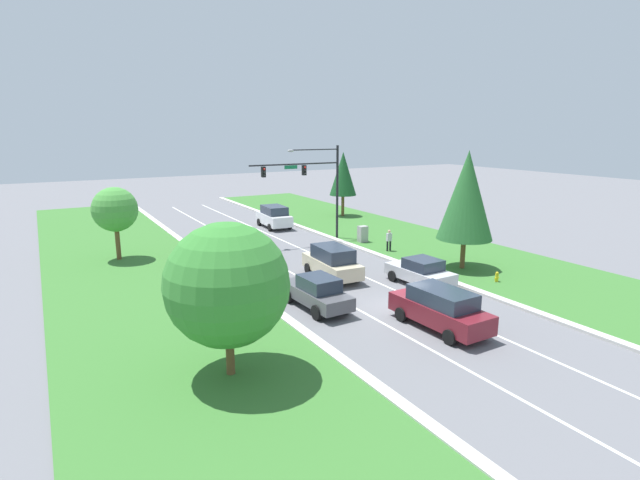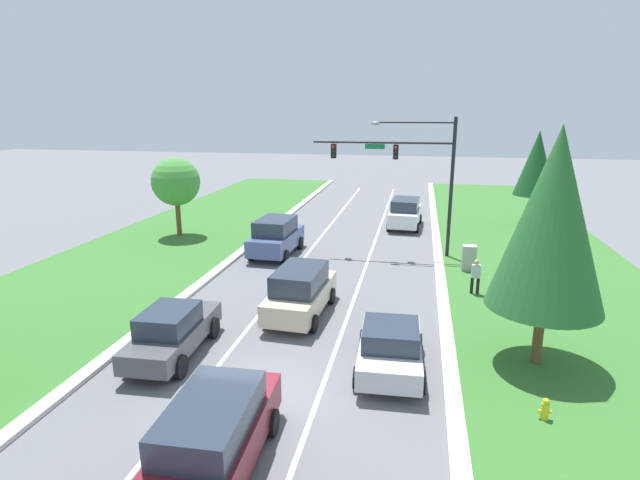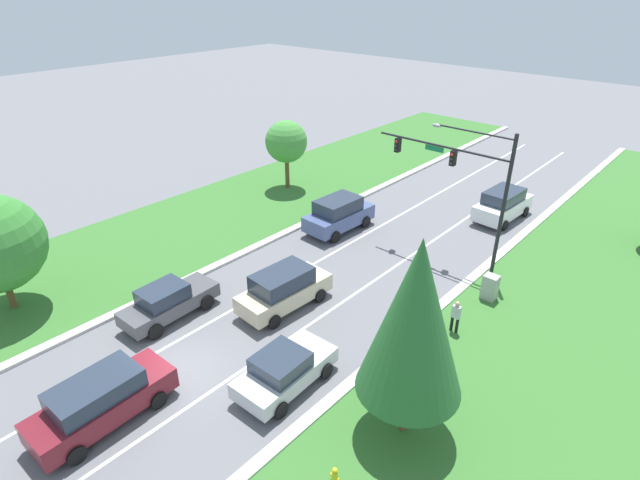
# 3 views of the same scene
# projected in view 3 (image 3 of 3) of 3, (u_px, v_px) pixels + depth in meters

# --- Properties ---
(ground_plane) EXTENTS (160.00, 160.00, 0.00)m
(ground_plane) POSITION_uv_depth(u_px,v_px,m) (177.00, 375.00, 20.33)
(ground_plane) COLOR slate
(curb_strip_right) EXTENTS (0.50, 90.00, 0.15)m
(curb_strip_right) POSITION_uv_depth(u_px,v_px,m) (272.00, 451.00, 16.97)
(curb_strip_right) COLOR beige
(curb_strip_right) RESTS_ON ground_plane
(curb_strip_left) EXTENTS (0.50, 90.00, 0.15)m
(curb_strip_left) POSITION_uv_depth(u_px,v_px,m) (108.00, 317.00, 23.62)
(curb_strip_left) COLOR beige
(curb_strip_left) RESTS_ON ground_plane
(grass_verge_left) EXTENTS (10.00, 90.00, 0.08)m
(grass_verge_left) POSITION_uv_depth(u_px,v_px,m) (60.00, 278.00, 26.72)
(grass_verge_left) COLOR #38702D
(grass_verge_left) RESTS_ON ground_plane
(lane_stripe_inner_left) EXTENTS (0.14, 81.00, 0.01)m
(lane_stripe_inner_left) POSITION_uv_depth(u_px,v_px,m) (152.00, 355.00, 21.39)
(lane_stripe_inner_left) COLOR white
(lane_stripe_inner_left) RESTS_ON ground_plane
(lane_stripe_inner_right) EXTENTS (0.14, 81.00, 0.01)m
(lane_stripe_inner_right) POSITION_uv_depth(u_px,v_px,m) (203.00, 396.00, 19.27)
(lane_stripe_inner_right) COLOR white
(lane_stripe_inner_right) RESTS_ON ground_plane
(traffic_signal_mast) EXTENTS (7.85, 0.41, 7.78)m
(traffic_signal_mast) POSITION_uv_depth(u_px,v_px,m) (466.00, 174.00, 26.11)
(traffic_signal_mast) COLOR black
(traffic_signal_mast) RESTS_ON ground_plane
(graphite_sedan) EXTENTS (2.08, 4.74, 1.75)m
(graphite_sedan) POSITION_uv_depth(u_px,v_px,m) (168.00, 301.00, 23.38)
(graphite_sedan) COLOR #4C4C51
(graphite_sedan) RESTS_ON ground_plane
(champagne_suv) EXTENTS (2.29, 4.90, 2.02)m
(champagne_suv) POSITION_uv_depth(u_px,v_px,m) (284.00, 289.00, 24.06)
(champagne_suv) COLOR beige
(champagne_suv) RESTS_ON ground_plane
(white_suv) EXTENTS (2.38, 4.86, 2.06)m
(white_suv) POSITION_uv_depth(u_px,v_px,m) (503.00, 204.00, 32.92)
(white_suv) COLOR white
(white_suv) RESTS_ON ground_plane
(slate_blue_suv) EXTENTS (2.40, 4.80, 2.16)m
(slate_blue_suv) POSITION_uv_depth(u_px,v_px,m) (339.00, 214.00, 31.44)
(slate_blue_suv) COLOR #475684
(slate_blue_suv) RESTS_ON ground_plane
(burgundy_suv) EXTENTS (2.23, 5.16, 1.93)m
(burgundy_suv) POSITION_uv_depth(u_px,v_px,m) (101.00, 400.00, 17.78)
(burgundy_suv) COLOR maroon
(burgundy_suv) RESTS_ON ground_plane
(silver_sedan) EXTENTS (2.26, 4.35, 1.63)m
(silver_sedan) POSITION_uv_depth(u_px,v_px,m) (284.00, 370.00, 19.41)
(silver_sedan) COLOR silver
(silver_sedan) RESTS_ON ground_plane
(utility_cabinet) EXTENTS (0.70, 0.60, 1.39)m
(utility_cabinet) POSITION_uv_depth(u_px,v_px,m) (490.00, 288.00, 24.73)
(utility_cabinet) COLOR #9E9E99
(utility_cabinet) RESTS_ON ground_plane
(pedestrian) EXTENTS (0.40, 0.23, 1.69)m
(pedestrian) POSITION_uv_depth(u_px,v_px,m) (456.00, 316.00, 22.31)
(pedestrian) COLOR black
(pedestrian) RESTS_ON ground_plane
(fire_hydrant) EXTENTS (0.34, 0.20, 0.70)m
(fire_hydrant) POSITION_uv_depth(u_px,v_px,m) (335.00, 476.00, 15.82)
(fire_hydrant) COLOR gold
(fire_hydrant) RESTS_ON ground_plane
(oak_near_left_tree) EXTENTS (3.09, 3.09, 5.18)m
(oak_near_left_tree) POSITION_uv_depth(u_px,v_px,m) (286.00, 142.00, 36.56)
(oak_near_left_tree) COLOR brown
(oak_near_left_tree) RESTS_ON ground_plane
(conifer_far_right_tree) EXTENTS (3.57, 3.57, 7.77)m
(conifer_far_right_tree) POSITION_uv_depth(u_px,v_px,m) (415.00, 319.00, 15.58)
(conifer_far_right_tree) COLOR brown
(conifer_far_right_tree) RESTS_ON ground_plane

